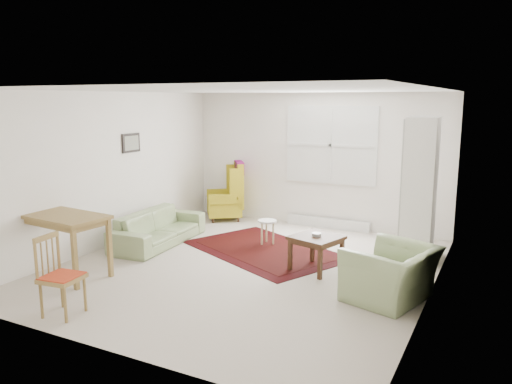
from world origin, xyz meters
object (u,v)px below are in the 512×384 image
at_px(sofa, 158,222).
at_px(stool, 267,232).
at_px(desk, 62,244).
at_px(cabinet, 420,189).
at_px(wingback_chair, 224,191).
at_px(desk_chair, 62,276).
at_px(armchair, 391,268).
at_px(coffee_table, 316,253).

height_order(sofa, stool, sofa).
bearing_deg(desk, sofa, 82.38).
bearing_deg(cabinet, sofa, -166.32).
relative_size(wingback_chair, desk_chair, 1.29).
distance_m(sofa, armchair, 4.01).
height_order(armchair, wingback_chair, wingback_chair).
xyz_separation_m(coffee_table, cabinet, (1.17, 1.22, 0.81)).
relative_size(coffee_table, desk, 0.46).
bearing_deg(desk, stool, 54.27).
distance_m(coffee_table, desk, 3.50).
relative_size(sofa, stool, 4.51).
height_order(cabinet, desk, cabinet).
bearing_deg(sofa, desk, 168.09).
relative_size(sofa, coffee_table, 3.04).
xyz_separation_m(wingback_chair, desk, (-0.33, -3.76, -0.16)).
height_order(armchair, desk, desk).
relative_size(wingback_chair, stool, 2.82).
xyz_separation_m(stool, cabinet, (2.34, 0.37, 0.86)).
height_order(cabinet, desk_chair, cabinet).
distance_m(armchair, desk_chair, 3.79).
xyz_separation_m(coffee_table, desk_chair, (-1.99, -2.68, 0.20)).
bearing_deg(desk_chair, coffee_table, -43.93).
distance_m(sofa, desk_chair, 2.85).
height_order(wingback_chair, cabinet, cabinet).
bearing_deg(sofa, coffee_table, -95.32).
bearing_deg(cabinet, armchair, -92.79).
height_order(wingback_chair, stool, wingback_chair).
distance_m(sofa, wingback_chair, 1.98).
bearing_deg(coffee_table, armchair, -26.69).
height_order(sofa, coffee_table, sofa).
distance_m(armchair, stool, 2.75).
distance_m(cabinet, desk_chair, 5.05).
relative_size(cabinet, desk, 1.58).
distance_m(stool, desk, 3.19).
bearing_deg(wingback_chair, coffee_table, 16.92).
bearing_deg(desk, armchair, 15.31).
bearing_deg(stool, desk_chair, -102.99).
bearing_deg(desk_chair, armchair, -63.79).
bearing_deg(stool, armchair, -31.50).
distance_m(wingback_chair, coffee_table, 3.39).
bearing_deg(cabinet, coffee_table, -136.46).
relative_size(stool, desk, 0.31).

